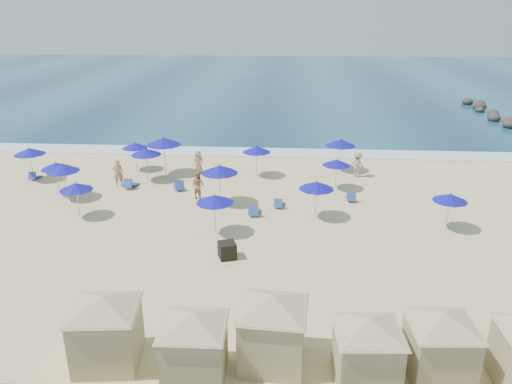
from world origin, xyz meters
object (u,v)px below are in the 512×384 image
umbrella_8 (317,185)px  umbrella_4 (135,145)px  umbrella_12 (29,151)px  cabana_0 (105,321)px  beachgoer_3 (198,162)px  umbrella_1 (56,166)px  umbrella_3 (76,186)px  cabana_4 (441,337)px  umbrella_13 (164,141)px  umbrella_11 (450,198)px  cabana_1 (194,337)px  umbrella_6 (215,199)px  beachgoer_1 (198,185)px  umbrella_10 (337,162)px  umbrella_2 (146,152)px  umbrella_5 (220,169)px  beachgoer_2 (357,165)px  umbrella_9 (341,143)px  cabana_2 (272,321)px  umbrella_7 (257,149)px  cabana_3 (368,342)px  trash_bin (227,250)px  beachgoer_0 (118,173)px  umbrella_0 (63,168)px

umbrella_8 → umbrella_4: bearing=147.9°
umbrella_12 → umbrella_8: bearing=-15.3°
cabana_0 → beachgoer_3: (-0.50, 19.56, -0.74)m
umbrella_1 → umbrella_3: bearing=-51.9°
cabana_4 → umbrella_4: bearing=127.9°
umbrella_4 → umbrella_13: umbrella_13 is taller
cabana_0 → umbrella_11: 18.03m
cabana_0 → cabana_1: (2.96, -0.51, -0.09)m
umbrella_6 → beachgoer_1: size_ratio=1.25×
umbrella_1 → umbrella_10: (17.14, 2.09, -0.07)m
umbrella_2 → umbrella_5: umbrella_5 is taller
umbrella_2 → beachgoer_2: umbrella_2 is taller
cabana_4 → umbrella_1: 24.12m
umbrella_8 → umbrella_9: (2.04, 8.45, 0.15)m
cabana_4 → umbrella_5: 16.56m
umbrella_6 → beachgoer_2: bearing=49.2°
umbrella_2 → umbrella_5: bearing=-35.3°
cabana_2 → umbrella_5: bearing=104.6°
umbrella_9 → cabana_1: bearing=-106.6°
umbrella_7 → cabana_2: bearing=-84.7°
umbrella_1 → umbrella_3: 4.28m
cabana_0 → umbrella_9: 22.78m
umbrella_6 → beachgoer_3: 9.99m
umbrella_10 → umbrella_12: (-20.05, 0.39, 0.23)m
umbrella_11 → cabana_3: bearing=-116.4°
cabana_0 → umbrella_13: cabana_0 is taller
cabana_0 → umbrella_5: bearing=82.8°
trash_bin → cabana_0: bearing=-132.6°
cabana_1 → umbrella_5: cabana_1 is taller
umbrella_9 → umbrella_10: bearing=-98.6°
umbrella_8 → beachgoer_0: bearing=160.7°
trash_bin → umbrella_3: (-8.74, 4.18, 1.41)m
umbrella_13 → beachgoer_0: bearing=-134.2°
umbrella_2 → umbrella_13: bearing=57.5°
umbrella_12 → cabana_3: bearing=-42.3°
trash_bin → umbrella_12: bearing=124.4°
umbrella_8 → umbrella_11: umbrella_8 is taller
umbrella_2 → cabana_2: bearing=-62.9°
cabana_3 → umbrella_1: size_ratio=1.91×
umbrella_9 → umbrella_11: bearing=-63.5°
cabana_0 → umbrella_0: (-7.64, 14.21, 0.41)m
umbrella_3 → umbrella_4: size_ratio=1.00×
cabana_0 → umbrella_0: bearing=118.3°
umbrella_5 → umbrella_7: bearing=70.9°
umbrella_4 → umbrella_10: umbrella_4 is taller
trash_bin → umbrella_13: (-5.75, 11.83, 1.97)m
trash_bin → umbrella_8: bearing=28.5°
umbrella_6 → beachgoer_3: bearing=105.1°
cabana_4 → beachgoer_0: size_ratio=2.31×
umbrella_1 → umbrella_12: bearing=139.6°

